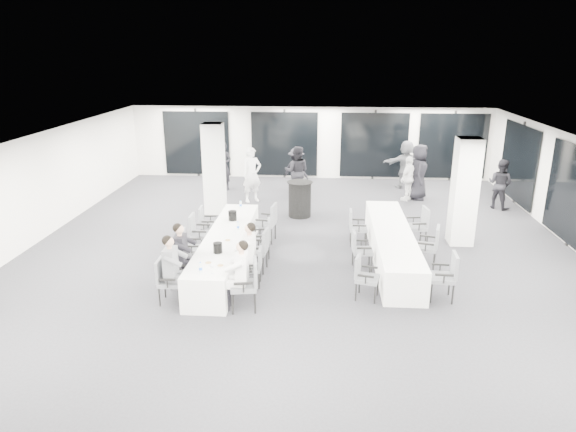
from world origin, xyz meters
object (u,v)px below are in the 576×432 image
standing_guest_c (296,167)px  standing_guest_g (223,163)px  chair_main_left_fourth (198,231)px  chair_side_left_mid (359,247)px  chair_main_right_near (248,281)px  chair_side_left_near (364,274)px  cocktail_table (300,199)px  chair_main_left_near (167,278)px  standing_guest_a (252,171)px  chair_main_left_mid (189,246)px  standing_guest_e (419,169)px  chair_main_right_fourth (264,236)px  ice_bucket_far (233,216)px  ice_bucket_near (218,248)px  chair_main_left_far (206,221)px  chair_side_right_near (446,274)px  standing_guest_d (409,176)px  standing_guest_h (500,181)px  standing_guest_b (297,168)px  chair_main_right_far (269,220)px  standing_guest_f (406,161)px  chair_side_left_far (356,225)px  banquet_table_main (226,250)px  banquet_table_side (392,245)px  chair_main_left_second (177,264)px  chair_side_right_far (420,224)px  chair_main_right_mid (260,248)px  chair_main_right_second (255,264)px  chair_side_right_mid (430,244)px

standing_guest_c → standing_guest_g: size_ratio=0.90×
chair_main_left_fourth → chair_side_left_mid: bearing=78.1°
chair_main_right_near → chair_side_left_near: bearing=-83.8°
cocktail_table → chair_main_left_fourth: bearing=-127.3°
chair_main_left_near → standing_guest_a: size_ratio=0.44×
chair_main_left_mid → standing_guest_e: size_ratio=0.43×
chair_main_right_fourth → standing_guest_c: 6.24m
standing_guest_a → ice_bucket_far: size_ratio=8.54×
chair_main_left_fourth → ice_bucket_near: size_ratio=4.45×
chair_main_left_far → chair_side_right_near: chair_side_right_near is taller
chair_main_left_near → chair_main_right_fourth: 3.04m
standing_guest_d → standing_guest_h: 2.87m
chair_main_left_near → chair_main_left_far: bearing=179.0°
chair_main_left_fourth → standing_guest_b: bearing=156.6°
chair_main_left_near → standing_guest_e: (6.31, 8.04, 0.54)m
standing_guest_a → standing_guest_d: bearing=-28.4°
chair_main_right_far → standing_guest_f: standing_guest_f is taller
standing_guest_b → standing_guest_e: standing_guest_e is taller
standing_guest_h → chair_side_left_far: bearing=79.4°
chair_main_right_near → chair_side_right_near: (3.96, 0.68, -0.01)m
chair_main_left_far → chair_side_left_far: bearing=85.5°
banquet_table_main → chair_main_right_fourth: bearing=34.5°
chair_main_left_far → chair_side_left_near: (3.96, -3.10, -0.00)m
standing_guest_g → banquet_table_side: bearing=-34.5°
chair_main_right_fourth → chair_main_right_near: bearing=172.0°
banquet_table_side → chair_main_right_far: bearing=162.0°
chair_main_right_near → standing_guest_d: (4.29, 8.02, 0.27)m
standing_guest_a → chair_main_left_second: bearing=-130.0°
banquet_table_side → chair_side_left_mid: chair_side_left_mid is taller
chair_main_left_near → standing_guest_f: standing_guest_f is taller
chair_main_right_near → standing_guest_c: standing_guest_c is taller
chair_main_left_second → chair_side_left_far: 4.85m
chair_main_left_far → chair_side_right_far: (5.63, 0.10, 0.04)m
chair_main_right_fourth → standing_guest_d: 6.84m
chair_side_left_far → standing_guest_e: size_ratio=0.44×
banquet_table_main → chair_side_left_near: (3.13, -1.50, 0.15)m
standing_guest_f → ice_bucket_near: standing_guest_f is taller
chair_side_left_far → standing_guest_b: standing_guest_b is taller
chair_main_left_fourth → chair_side_right_far: 5.72m
standing_guest_e → standing_guest_g: bearing=93.7°
banquet_table_main → cocktail_table: (1.56, 3.86, 0.18)m
chair_main_right_mid → standing_guest_a: (-0.96, 5.67, 0.48)m
chair_main_right_second → standing_guest_b: (0.51, 7.20, 0.50)m
standing_guest_d → banquet_table_main: bearing=-2.0°
chair_main_right_mid → chair_side_right_mid: size_ratio=0.99×
ice_bucket_far → chair_main_right_far: bearing=31.7°
banquet_table_side → standing_guest_g: standing_guest_g is taller
banquet_table_side → chair_side_left_near: (-0.83, -2.11, 0.15)m
chair_main_left_far → chair_side_left_mid: 4.28m
chair_main_right_mid → chair_main_right_far: (0.00, 1.92, 0.02)m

